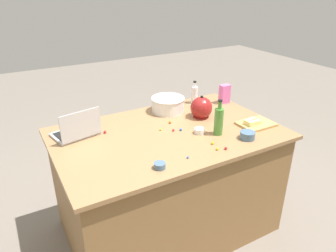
% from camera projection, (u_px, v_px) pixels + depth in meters
% --- Properties ---
extents(ground_plane, '(12.00, 12.00, 0.00)m').
position_uv_depth(ground_plane, '(168.00, 225.00, 2.72)').
color(ground_plane, slate).
extents(island_counter, '(1.67, 1.07, 0.90)m').
position_uv_depth(island_counter, '(168.00, 182.00, 2.53)').
color(island_counter, olive).
rests_on(island_counter, ground).
extents(laptop, '(0.35, 0.29, 0.22)m').
position_uv_depth(laptop, '(77.00, 131.00, 2.26)').
color(laptop, '#B7B7BC').
rests_on(laptop, island_counter).
extents(mixing_bowl_large, '(0.29, 0.29, 0.13)m').
position_uv_depth(mixing_bowl_large, '(168.00, 104.00, 2.68)').
color(mixing_bowl_large, white).
rests_on(mixing_bowl_large, island_counter).
extents(bottle_olive, '(0.07, 0.07, 0.27)m').
position_uv_depth(bottle_olive, '(219.00, 121.00, 2.27)').
color(bottle_olive, '#4C8C38').
rests_on(bottle_olive, island_counter).
extents(bottle_vinegar, '(0.06, 0.06, 0.21)m').
position_uv_depth(bottle_vinegar, '(194.00, 94.00, 2.86)').
color(bottle_vinegar, white).
rests_on(bottle_vinegar, island_counter).
extents(kettle, '(0.21, 0.18, 0.20)m').
position_uv_depth(kettle, '(201.00, 108.00, 2.56)').
color(kettle, maroon).
rests_on(kettle, island_counter).
extents(cutting_board, '(0.27, 0.20, 0.02)m').
position_uv_depth(cutting_board, '(256.00, 124.00, 2.45)').
color(cutting_board, tan).
rests_on(cutting_board, island_counter).
extents(butter_stick_left, '(0.11, 0.05, 0.04)m').
position_uv_depth(butter_stick_left, '(250.00, 121.00, 2.43)').
color(butter_stick_left, '#F4E58C').
rests_on(butter_stick_left, cutting_board).
extents(butter_stick_right, '(0.11, 0.04, 0.04)m').
position_uv_depth(butter_stick_right, '(254.00, 123.00, 2.40)').
color(butter_stick_right, '#F4E58C').
rests_on(butter_stick_right, cutting_board).
extents(ramekin_small, '(0.07, 0.07, 0.04)m').
position_uv_depth(ramekin_small, '(160.00, 166.00, 1.89)').
color(ramekin_small, slate).
rests_on(ramekin_small, island_counter).
extents(ramekin_medium, '(0.08, 0.08, 0.04)m').
position_uv_depth(ramekin_medium, '(199.00, 131.00, 2.32)').
color(ramekin_medium, white).
rests_on(ramekin_medium, island_counter).
extents(ramekin_wide, '(0.11, 0.11, 0.05)m').
position_uv_depth(ramekin_wide, '(247.00, 135.00, 2.23)').
color(ramekin_wide, slate).
rests_on(ramekin_wide, island_counter).
extents(candy_bag, '(0.09, 0.06, 0.17)m').
position_uv_depth(candy_bag, '(225.00, 94.00, 2.86)').
color(candy_bag, pink).
rests_on(candy_bag, island_counter).
extents(candy_0, '(0.02, 0.02, 0.02)m').
position_uv_depth(candy_0, '(213.00, 143.00, 2.16)').
color(candy_0, yellow).
rests_on(candy_0, island_counter).
extents(candy_1, '(0.02, 0.02, 0.02)m').
position_uv_depth(candy_1, '(226.00, 148.00, 2.10)').
color(candy_1, red).
rests_on(candy_1, island_counter).
extents(candy_2, '(0.02, 0.02, 0.02)m').
position_uv_depth(candy_2, '(170.00, 122.00, 2.48)').
color(candy_2, orange).
rests_on(candy_2, island_counter).
extents(candy_3, '(0.02, 0.02, 0.02)m').
position_uv_depth(candy_3, '(181.00, 129.00, 2.36)').
color(candy_3, blue).
rests_on(candy_3, island_counter).
extents(candy_4, '(0.02, 0.02, 0.02)m').
position_uv_depth(candy_4, '(105.00, 132.00, 2.32)').
color(candy_4, red).
rests_on(candy_4, island_counter).
extents(candy_5, '(0.02, 0.02, 0.02)m').
position_uv_depth(candy_5, '(161.00, 129.00, 2.36)').
color(candy_5, yellow).
rests_on(candy_5, island_counter).
extents(candy_6, '(0.01, 0.01, 0.01)m').
position_uv_depth(candy_6, '(188.00, 157.00, 1.99)').
color(candy_6, blue).
rests_on(candy_6, island_counter).
extents(candy_7, '(0.02, 0.02, 0.02)m').
position_uv_depth(candy_7, '(173.00, 130.00, 2.35)').
color(candy_7, red).
rests_on(candy_7, island_counter).
extents(candy_8, '(0.02, 0.02, 0.02)m').
position_uv_depth(candy_8, '(217.00, 149.00, 2.09)').
color(candy_8, yellow).
rests_on(candy_8, island_counter).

